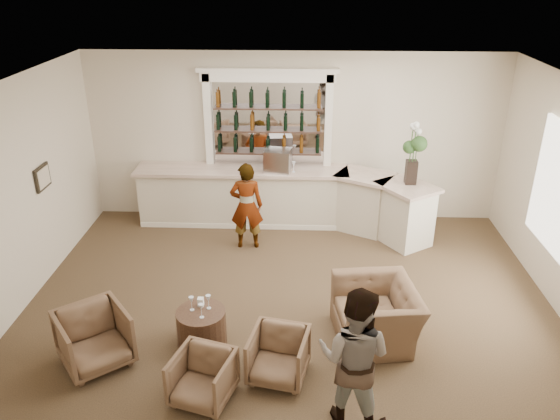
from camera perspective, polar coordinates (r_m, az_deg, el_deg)
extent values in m
plane|color=brown|center=(8.27, 0.92, -10.80)|extent=(8.00, 8.00, 0.00)
cube|color=beige|center=(10.71, 1.49, 7.55)|extent=(8.00, 0.04, 3.30)
cube|color=beige|center=(8.51, -27.01, 0.14)|extent=(0.04, 7.00, 3.30)
cube|color=white|center=(6.90, 1.11, 12.14)|extent=(8.00, 7.00, 0.04)
cube|color=black|center=(9.48, -23.58, 3.14)|extent=(0.04, 0.46, 0.38)
cube|color=beige|center=(9.47, -23.44, 3.14)|extent=(0.01, 0.38, 0.30)
cube|color=silver|center=(10.82, -3.91, 1.42)|extent=(4.00, 0.70, 1.08)
cube|color=beige|center=(10.59, -4.01, 4.22)|extent=(4.10, 0.82, 0.06)
cube|color=silver|center=(10.62, 8.67, 0.72)|extent=(1.12, 1.04, 1.08)
cube|color=beige|center=(10.39, 8.88, 3.55)|extent=(1.27, 1.19, 0.06)
cube|color=silver|center=(10.25, 12.84, -0.54)|extent=(1.08, 1.14, 1.08)
cube|color=beige|center=(10.01, 13.16, 2.37)|extent=(1.24, 1.29, 0.06)
cube|color=white|center=(10.73, -4.02, -1.68)|extent=(4.00, 0.06, 0.10)
cube|color=white|center=(10.62, -1.22, 9.10)|extent=(2.15, 0.02, 1.65)
cube|color=white|center=(10.84, -7.33, 6.46)|extent=(0.14, 0.16, 2.90)
cube|color=white|center=(10.70, 4.98, 6.33)|extent=(0.14, 0.16, 2.90)
cube|color=white|center=(10.36, -1.29, 13.75)|extent=(2.52, 0.16, 0.18)
cube|color=white|center=(10.34, -1.30, 14.41)|extent=(2.64, 0.20, 0.08)
cube|color=#35221A|center=(10.69, -1.23, 5.99)|extent=(2.05, 0.20, 0.03)
cube|color=#35221A|center=(10.55, -1.25, 8.26)|extent=(2.05, 0.20, 0.03)
cube|color=#35221A|center=(10.44, -1.28, 10.57)|extent=(2.05, 0.20, 0.03)
cylinder|color=#4C3421|center=(7.67, -8.19, -12.00)|extent=(0.67, 0.67, 0.50)
imported|color=gray|center=(9.75, -3.51, 0.43)|extent=(0.61, 0.42, 1.61)
imported|color=gray|center=(6.18, 7.75, -15.06)|extent=(1.02, 0.91, 1.73)
imported|color=brown|center=(7.56, -18.83, -12.57)|extent=(1.16, 1.17, 0.77)
imported|color=brown|center=(6.79, -8.09, -16.97)|extent=(0.83, 0.85, 0.62)
imported|color=brown|center=(7.01, -0.16, -14.99)|extent=(0.82, 0.84, 0.65)
imported|color=brown|center=(7.71, 10.02, -10.61)|extent=(1.22, 1.35, 0.78)
cube|color=silver|center=(10.34, -0.23, 5.19)|extent=(0.54, 0.47, 0.43)
cube|color=black|center=(10.03, 13.53, 3.87)|extent=(0.19, 0.19, 0.43)
cube|color=white|center=(7.60, -8.29, -9.49)|extent=(0.08, 0.08, 0.12)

